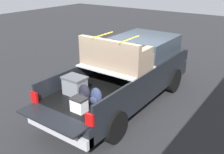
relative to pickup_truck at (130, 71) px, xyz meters
The scene contains 2 objects.
ground_plane 1.05m from the pickup_truck, behind, with size 40.00×40.00×0.00m, color #262628.
pickup_truck is the anchor object (origin of this frame).
Camera 1 is at (-6.04, -3.90, 3.86)m, focal length 40.99 mm.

